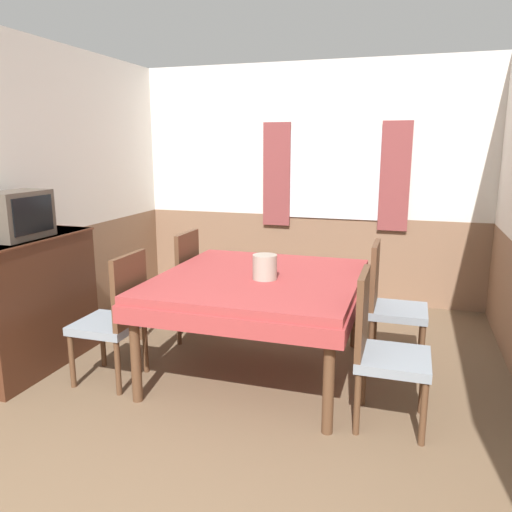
{
  "coord_description": "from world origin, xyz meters",
  "views": [
    {
      "loc": [
        1.11,
        -0.92,
        1.72
      ],
      "look_at": [
        0.02,
        2.54,
        0.91
      ],
      "focal_mm": 35.0,
      "sensor_mm": 36.0,
      "label": 1
    }
  ],
  "objects_px": {
    "chair_right_near": "(382,346)",
    "sideboard": "(30,302)",
    "chair_left_near": "(116,315)",
    "chair_right_far": "(389,301)",
    "vase": "(265,267)",
    "tv": "(18,215)",
    "chair_left_far": "(176,282)",
    "dining_table": "(259,289)"
  },
  "relations": [
    {
      "from": "chair_left_near",
      "to": "tv",
      "type": "distance_m",
      "value": 1.04
    },
    {
      "from": "chair_right_far",
      "to": "tv",
      "type": "bearing_deg",
      "value": -69.36
    },
    {
      "from": "chair_right_far",
      "to": "vase",
      "type": "bearing_deg",
      "value": -57.45
    },
    {
      "from": "chair_right_far",
      "to": "dining_table",
      "type": "bearing_deg",
      "value": -62.91
    },
    {
      "from": "tv",
      "to": "vase",
      "type": "bearing_deg",
      "value": 13.9
    },
    {
      "from": "chair_right_far",
      "to": "vase",
      "type": "height_order",
      "value": "chair_right_far"
    },
    {
      "from": "chair_right_near",
      "to": "sideboard",
      "type": "xyz_separation_m",
      "value": [
        -2.66,
        0.02,
        0.02
      ]
    },
    {
      "from": "vase",
      "to": "chair_right_near",
      "type": "bearing_deg",
      "value": -24.88
    },
    {
      "from": "chair_right_near",
      "to": "tv",
      "type": "bearing_deg",
      "value": -89.29
    },
    {
      "from": "dining_table",
      "to": "chair_left_near",
      "type": "relative_size",
      "value": 1.65
    },
    {
      "from": "chair_left_near",
      "to": "sideboard",
      "type": "relative_size",
      "value": 0.87
    },
    {
      "from": "chair_right_near",
      "to": "vase",
      "type": "xyz_separation_m",
      "value": [
        -0.87,
        0.4,
        0.34
      ]
    },
    {
      "from": "chair_left_far",
      "to": "tv",
      "type": "bearing_deg",
      "value": 142.61
    },
    {
      "from": "tv",
      "to": "vase",
      "type": "xyz_separation_m",
      "value": [
        1.77,
        0.44,
        -0.37
      ]
    },
    {
      "from": "vase",
      "to": "tv",
      "type": "bearing_deg",
      "value": -166.1
    },
    {
      "from": "tv",
      "to": "chair_right_near",
      "type": "bearing_deg",
      "value": 0.71
    },
    {
      "from": "chair_left_far",
      "to": "tv",
      "type": "distance_m",
      "value": 1.44
    },
    {
      "from": "tv",
      "to": "vase",
      "type": "height_order",
      "value": "tv"
    },
    {
      "from": "vase",
      "to": "chair_left_near",
      "type": "bearing_deg",
      "value": -158.12
    },
    {
      "from": "chair_right_far",
      "to": "chair_right_near",
      "type": "relative_size",
      "value": 1.0
    },
    {
      "from": "chair_right_near",
      "to": "vase",
      "type": "relative_size",
      "value": 5.39
    },
    {
      "from": "chair_left_far",
      "to": "chair_right_near",
      "type": "bearing_deg",
      "value": -117.09
    },
    {
      "from": "chair_left_near",
      "to": "tv",
      "type": "bearing_deg",
      "value": 92.47
    },
    {
      "from": "tv",
      "to": "vase",
      "type": "distance_m",
      "value": 1.86
    },
    {
      "from": "dining_table",
      "to": "chair_right_far",
      "type": "relative_size",
      "value": 1.65
    },
    {
      "from": "sideboard",
      "to": "chair_left_near",
      "type": "bearing_deg",
      "value": -1.74
    },
    {
      "from": "tv",
      "to": "vase",
      "type": "relative_size",
      "value": 2.66
    },
    {
      "from": "dining_table",
      "to": "chair_left_far",
      "type": "height_order",
      "value": "chair_left_far"
    },
    {
      "from": "chair_left_far",
      "to": "chair_right_far",
      "type": "xyz_separation_m",
      "value": [
        1.88,
        0.0,
        0.0
      ]
    },
    {
      "from": "chair_right_near",
      "to": "tv",
      "type": "distance_m",
      "value": 2.73
    },
    {
      "from": "dining_table",
      "to": "tv",
      "type": "height_order",
      "value": "tv"
    },
    {
      "from": "chair_right_near",
      "to": "sideboard",
      "type": "relative_size",
      "value": 0.87
    },
    {
      "from": "dining_table",
      "to": "tv",
      "type": "distance_m",
      "value": 1.86
    },
    {
      "from": "dining_table",
      "to": "vase",
      "type": "height_order",
      "value": "vase"
    },
    {
      "from": "chair_left_near",
      "to": "chair_right_near",
      "type": "bearing_deg",
      "value": -90.0
    },
    {
      "from": "chair_right_near",
      "to": "tv",
      "type": "height_order",
      "value": "tv"
    },
    {
      "from": "dining_table",
      "to": "chair_right_near",
      "type": "distance_m",
      "value": 1.07
    },
    {
      "from": "chair_right_near",
      "to": "vase",
      "type": "height_order",
      "value": "chair_right_near"
    },
    {
      "from": "chair_left_near",
      "to": "chair_right_far",
      "type": "distance_m",
      "value": 2.11
    },
    {
      "from": "chair_left_far",
      "to": "vase",
      "type": "bearing_deg",
      "value": -118.92
    },
    {
      "from": "tv",
      "to": "dining_table",
      "type": "bearing_deg",
      "value": 16.81
    },
    {
      "from": "dining_table",
      "to": "chair_right_near",
      "type": "bearing_deg",
      "value": -27.09
    }
  ]
}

